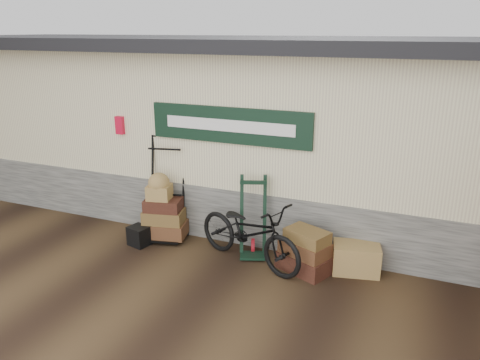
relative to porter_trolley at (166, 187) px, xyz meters
name	(u,v)px	position (x,y,z in m)	size (l,w,h in m)	color
ground	(222,273)	(1.39, -0.85, -0.86)	(80.00, 80.00, 0.00)	black
station_building	(283,127)	(1.38, 1.89, 0.76)	(14.40, 4.10, 3.20)	#4C4C47
porter_trolley	(166,187)	(0.00, 0.00, 0.00)	(0.86, 0.64, 1.72)	black
green_barrow	(253,217)	(1.58, -0.12, -0.23)	(0.45, 0.38, 1.26)	black
suitcase_stack	(305,250)	(2.45, -0.31, -0.53)	(0.74, 0.46, 0.65)	#361811
wicker_hamper	(356,258)	(3.14, -0.07, -0.65)	(0.65, 0.43, 0.43)	olive
black_trunk	(139,236)	(-0.24, -0.51, -0.70)	(0.32, 0.27, 0.32)	black
bicycle	(249,229)	(1.63, -0.40, -0.31)	(1.90, 0.66, 1.10)	black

